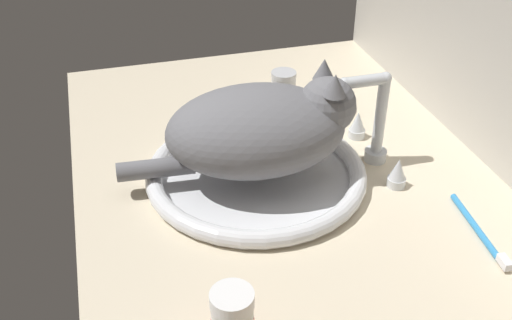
# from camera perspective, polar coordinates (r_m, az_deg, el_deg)

# --- Properties ---
(countertop) EXTENTS (1.13, 0.71, 0.03)m
(countertop) POSITION_cam_1_polar(r_m,az_deg,el_deg) (1.03, 3.34, -3.26)
(countertop) COLOR beige
(countertop) RESTS_ON ground
(backsplash_wall) EXTENTS (1.13, 0.02, 0.33)m
(backsplash_wall) POSITION_cam_1_polar(r_m,az_deg,el_deg) (1.12, 21.96, 6.27)
(backsplash_wall) COLOR beige
(backsplash_wall) RESTS_ON ground
(sink_basin) EXTENTS (0.38, 0.38, 0.03)m
(sink_basin) POSITION_cam_1_polar(r_m,az_deg,el_deg) (1.04, -0.00, -1.24)
(sink_basin) COLOR white
(sink_basin) RESTS_ON countertop
(faucet) EXTENTS (0.20, 0.10, 0.17)m
(faucet) POSITION_cam_1_polar(r_m,az_deg,el_deg) (1.08, 11.19, 3.01)
(faucet) COLOR silver
(faucet) RESTS_ON countertop
(cat) EXTENTS (0.23, 0.40, 0.17)m
(cat) POSITION_cam_1_polar(r_m,az_deg,el_deg) (0.99, 0.97, 3.08)
(cat) COLOR slate
(cat) RESTS_ON sink_basin
(metal_jar) EXTENTS (0.05, 0.05, 0.06)m
(metal_jar) POSITION_cam_1_polar(r_m,az_deg,el_deg) (1.29, 2.62, 7.11)
(metal_jar) COLOR #B2B5BA
(metal_jar) RESTS_ON countertop
(toothbrush) EXTENTS (0.18, 0.03, 0.02)m
(toothbrush) POSITION_cam_1_polar(r_m,az_deg,el_deg) (0.98, 20.43, -6.41)
(toothbrush) COLOR #338CD1
(toothbrush) RESTS_ON countertop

